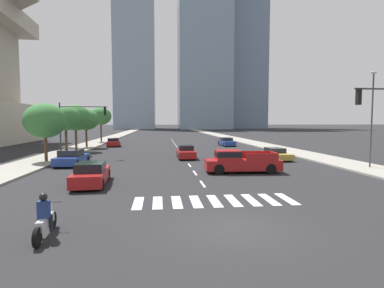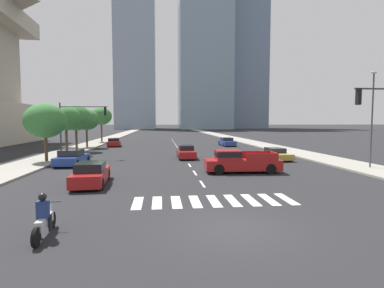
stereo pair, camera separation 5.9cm
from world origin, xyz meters
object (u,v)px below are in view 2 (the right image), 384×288
Objects in this scene: sedan_blue_1 at (227,142)px; sedan_blue_5 at (72,158)px; pickup_truck at (239,162)px; traffic_signal_far at (79,120)px; motorcycle_lead at (44,220)px; street_tree_nearest at (45,121)px; street_tree_second at (66,118)px; sedan_red_2 at (186,152)px; street_tree_third at (76,118)px; sedan_gold_0 at (276,154)px; street_tree_fourth at (86,120)px; sedan_red_4 at (91,174)px; street_tree_fifth at (101,116)px; sedan_red_3 at (114,143)px; street_lamp_east at (372,112)px.

sedan_blue_1 is 26.70m from sedan_blue_5.
sedan_blue_5 reaches higher than sedan_blue_1.
pickup_truck is 1.01× the size of traffic_signal_far.
motorcycle_lead is at bearing 53.58° from pickup_truck.
street_tree_second is at bearing 90.00° from street_tree_nearest.
motorcycle_lead is 0.47× the size of sedan_red_2.
motorcycle_lead is 0.39× the size of street_tree_third.
street_tree_third is (-13.18, 8.04, 3.66)m from sedan_red_2.
motorcycle_lead is 20.44m from street_tree_nearest.
sedan_gold_0 is at bearing 75.42° from sedan_red_2.
sedan_red_4 is at bearing -76.41° from street_tree_fourth.
street_tree_fifth is (-0.00, 20.62, 0.62)m from street_tree_second.
street_tree_third reaches higher than motorcycle_lead.
street_tree_fourth is at bearing 122.49° from sedan_red_3.
pickup_truck is 10.51m from sedan_red_4.
street_tree_second is at bearing 154.49° from street_lamp_east.
street_tree_nearest is at bearing 163.81° from sedan_red_3.
pickup_truck is at bearing -12.44° from sedan_blue_1.
traffic_signal_far is 3.71m from street_tree_nearest.
street_tree_fourth is (-2.22, 12.73, 0.08)m from traffic_signal_far.
sedan_red_4 is at bearing 21.37° from pickup_truck.
street_lamp_east is (23.77, -25.16, 3.94)m from sedan_red_3.
motorcycle_lead is at bearing -77.06° from street_tree_third.
street_lamp_east reaches higher than sedan_red_3.
motorcycle_lead reaches higher than sedan_red_4.
sedan_red_4 is 0.84× the size of traffic_signal_far.
pickup_truck reaches higher than sedan_red_4.
street_tree_fourth is at bearing 12.18° from sedan_blue_5.
street_tree_nearest reaches higher than pickup_truck.
street_tree_nearest is (-21.98, 0.11, 3.33)m from sedan_gold_0.
street_tree_fourth is (0.00, 9.51, -0.07)m from street_tree_second.
sedan_gold_0 is (15.26, 18.91, -0.04)m from motorcycle_lead.
street_tree_fifth is (-0.00, 11.11, 0.69)m from street_tree_fourth.
street_lamp_east is (20.82, 3.83, 3.91)m from sedan_red_4.
sedan_blue_5 reaches higher than sedan_red_2.
sedan_blue_5 is 29.20m from street_tree_fifth.
street_tree_nearest is 0.97× the size of street_tree_fourth.
traffic_signal_far reaches higher than street_tree_second.
sedan_red_4 is 14.59m from traffic_signal_far.
street_tree_fifth reaches higher than sedan_blue_5.
sedan_blue_5 is 25.12m from street_lamp_east.
sedan_gold_0 is 27.30m from street_tree_fourth.
sedan_red_4 is 38.18m from street_tree_fifth.
sedan_gold_0 is 0.93× the size of sedan_blue_1.
sedan_blue_1 is at bearing -24.70° from motorcycle_lead.
motorcycle_lead reaches higher than sedan_blue_1.
street_lamp_east is at bearing -32.04° from street_tree_third.
sedan_blue_5 is 0.79× the size of street_tree_third.
traffic_signal_far is 1.05× the size of street_tree_nearest.
sedan_red_4 is at bearing -59.06° from street_tree_nearest.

